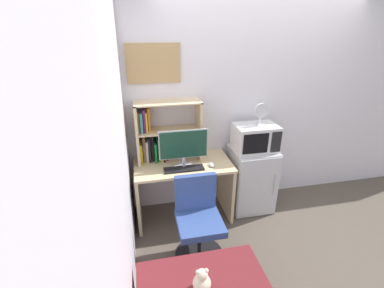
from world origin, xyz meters
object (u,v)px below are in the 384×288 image
Objects in this scene: teddy_bear at (202,281)px; hutch_bookshelf at (160,134)px; monitor at (183,147)px; microwave at (255,138)px; desk_fan at (261,113)px; desk_chair at (198,224)px; keyboard at (184,169)px; computer_mouse at (211,165)px; mini_fridge at (251,179)px; wall_corkboard at (153,64)px.

hutch_bookshelf is at bearing 95.04° from teddy_bear.
monitor is 1.07× the size of microwave.
desk_fan is 1.43m from desk_chair.
hutch_bookshelf reaches higher than keyboard.
teddy_bear is at bearing -94.14° from keyboard.
computer_mouse is 0.69m from desk_chair.
keyboard reaches higher than teddy_bear.
mini_fridge is (1.13, -0.15, -0.65)m from hutch_bookshelf.
desk_chair is at bearing -72.12° from wall_corkboard.
computer_mouse is 0.21× the size of microwave.
mini_fridge is 0.95× the size of desk_chair.
keyboard is at bearing -168.80° from microwave.
microwave is (0.00, 0.00, 0.57)m from mini_fridge.
microwave is at bearing -7.23° from hutch_bookshelf.
microwave is at bearing 38.11° from desk_chair.
wall_corkboard is (-0.56, 0.42, 1.07)m from computer_mouse.
hutch_bookshelf is 1.14m from microwave.
desk_chair is 4.22× the size of teddy_bear.
keyboard is 0.76× the size of wall_corkboard.
mini_fridge is 1.07m from desk_chair.
hutch_bookshelf is 0.78m from wall_corkboard.
microwave is at bearing 54.73° from teddy_bear.
microwave is 1.78m from teddy_bear.
desk_fan is at bearing -4.25° from mini_fridge.
hutch_bookshelf is 1.68× the size of keyboard.
keyboard is at bearing -169.55° from desk_fan.
desk_fan reaches higher than microwave.
microwave is 1.45m from wall_corkboard.
monitor is at bearing 95.06° from desk_chair.
desk_chair is (-0.27, -0.51, -0.38)m from computer_mouse.
microwave is 0.86× the size of wall_corkboard.
monitor is 1.07m from mini_fridge.
wall_corkboard is at bearing 98.39° from hutch_bookshelf.
hutch_bookshelf is at bearing 172.62° from mini_fridge.
monitor is (0.23, -0.27, -0.07)m from hutch_bookshelf.
wall_corkboard reaches higher than monitor.
mini_fridge is 1.71m from teddy_bear.
computer_mouse is 0.69m from mini_fridge.
microwave is at bearing 14.91° from computer_mouse.
teddy_bear is at bearing -125.27° from microwave.
keyboard is 0.54× the size of mini_fridge.
monitor is 0.82m from desk_chair.
wall_corkboard is (-0.30, 0.92, 1.46)m from desk_chair.
hutch_bookshelf is at bearing 172.71° from desk_fan.
desk_fan is at bearing 36.72° from desk_chair.
hutch_bookshelf is 2.85× the size of desk_fan.
desk_fan reaches higher than monitor.
wall_corkboard reaches higher than keyboard.
monitor is at bearing 85.66° from teddy_bear.
wall_corkboard is at bearing 143.65° from computer_mouse.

